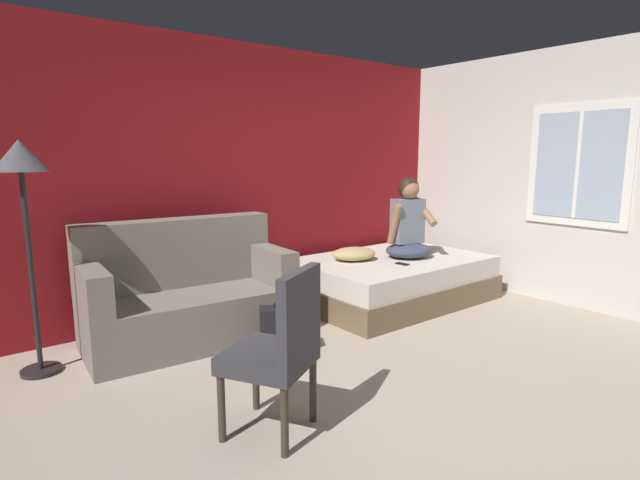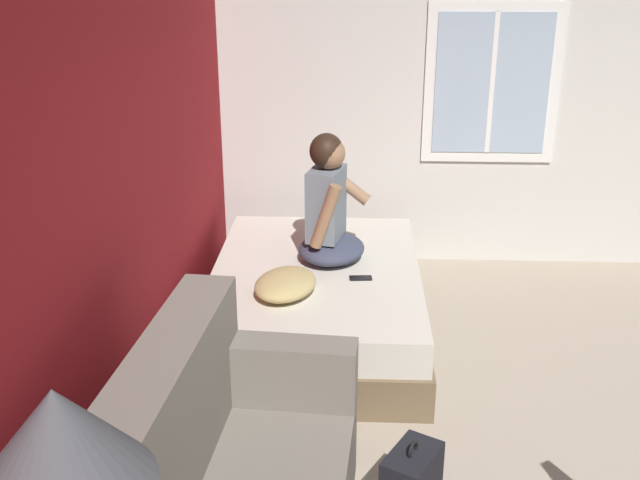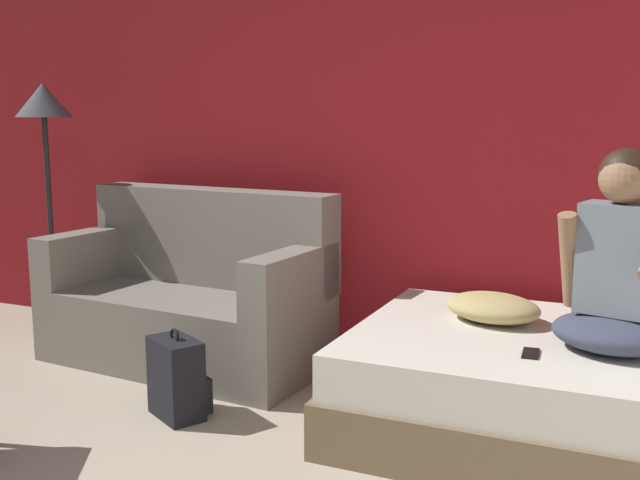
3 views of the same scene
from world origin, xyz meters
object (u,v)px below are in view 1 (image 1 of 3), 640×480
object	(u,v)px
floor_lamp	(22,179)
couch	(187,296)
throw_pillow	(354,254)
bed	(392,279)
side_chair	(279,346)
cell_phone	(402,264)
person_seated	(408,225)
backpack	(279,332)

from	to	relation	value
floor_lamp	couch	bearing A→B (deg)	-2.44
couch	throw_pillow	xyz separation A→B (m)	(1.85, -0.10, 0.16)
bed	couch	bearing A→B (deg)	173.19
side_chair	cell_phone	distance (m)	2.58
side_chair	throw_pillow	distance (m)	2.62
side_chair	cell_phone	size ratio (longest dim) A/B	6.81
side_chair	person_seated	xyz separation A→B (m)	(2.62, 1.39, 0.30)
cell_phone	throw_pillow	bearing A→B (deg)	114.38
couch	cell_phone	size ratio (longest dim) A/B	12.22
backpack	cell_phone	size ratio (longest dim) A/B	3.18
throw_pillow	floor_lamp	distance (m)	3.11
couch	floor_lamp	distance (m)	1.54
floor_lamp	backpack	bearing A→B (deg)	-27.74
person_seated	cell_phone	distance (m)	0.52
bed	floor_lamp	size ratio (longest dim) A/B	1.22
side_chair	floor_lamp	bearing A→B (deg)	117.73
throw_pillow	person_seated	bearing A→B (deg)	-23.34
backpack	bed	bearing A→B (deg)	15.50
couch	side_chair	size ratio (longest dim) A/B	1.79
couch	side_chair	xyz separation A→B (m)	(-0.20, -1.74, 0.14)
bed	couch	xyz separation A→B (m)	(-2.26, 0.27, 0.16)
side_chair	throw_pillow	world-z (taller)	side_chair
person_seated	throw_pillow	world-z (taller)	person_seated
throw_pillow	floor_lamp	bearing A→B (deg)	177.09
backpack	floor_lamp	xyz separation A→B (m)	(-1.57, 0.83, 1.24)
couch	floor_lamp	bearing A→B (deg)	177.56
person_seated	backpack	world-z (taller)	person_seated
side_chair	bed	bearing A→B (deg)	30.76
couch	side_chair	world-z (taller)	couch
couch	person_seated	bearing A→B (deg)	-8.23
bed	backpack	world-z (taller)	bed
bed	side_chair	distance (m)	2.88
bed	person_seated	xyz separation A→B (m)	(0.16, -0.08, 0.60)
side_chair	backpack	size ratio (longest dim) A/B	2.14
couch	floor_lamp	size ratio (longest dim) A/B	1.03
bed	throw_pillow	bearing A→B (deg)	158.14
throw_pillow	cell_phone	xyz separation A→B (m)	(0.25, -0.46, -0.07)
backpack	floor_lamp	world-z (taller)	floor_lamp
floor_lamp	side_chair	bearing A→B (deg)	-62.27
floor_lamp	cell_phone	bearing A→B (deg)	-10.73
couch	throw_pillow	distance (m)	1.86
couch	backpack	world-z (taller)	couch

